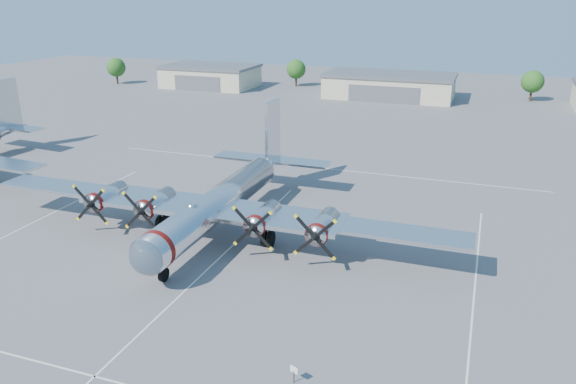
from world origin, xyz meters
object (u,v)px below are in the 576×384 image
(tree_far_west, at_px, (116,67))
(tree_east, at_px, (533,82))
(hangar_center, at_px, (389,85))
(tree_west, at_px, (296,69))
(hangar_west, at_px, (210,76))
(main_bomber_b29, at_px, (224,230))
(info_placard, at_px, (294,371))

(tree_far_west, xyz_separation_m, tree_east, (100.00, 10.00, 0.00))
(hangar_center, bearing_deg, tree_west, 162.18)
(hangar_west, height_order, tree_east, tree_east)
(main_bomber_b29, distance_m, info_placard, 24.55)
(tree_east, relative_size, info_placard, 5.69)
(tree_far_west, bearing_deg, hangar_west, 9.01)
(tree_far_west, height_order, info_placard, tree_far_west)
(tree_west, relative_size, info_placard, 5.69)
(tree_west, height_order, tree_east, same)
(info_placard, bearing_deg, main_bomber_b29, 148.33)
(tree_east, distance_m, info_placard, 107.90)
(hangar_west, bearing_deg, tree_west, 21.89)
(tree_east, distance_m, main_bomber_b29, 92.47)
(tree_west, bearing_deg, info_placard, -71.16)
(hangar_center, distance_m, info_placard, 101.02)
(hangar_center, height_order, tree_east, tree_east)
(tree_far_west, height_order, tree_west, same)
(tree_west, xyz_separation_m, tree_east, (55.00, -2.00, 0.00))
(tree_west, bearing_deg, tree_far_west, -165.07)
(hangar_west, bearing_deg, info_placard, -60.40)
(tree_east, xyz_separation_m, info_placard, (-18.04, -106.33, -3.40))
(hangar_west, relative_size, tree_west, 3.40)
(tree_far_west, bearing_deg, tree_west, 14.93)
(hangar_west, relative_size, tree_far_west, 3.40)
(hangar_west, distance_m, tree_far_west, 25.36)
(tree_far_west, height_order, main_bomber_b29, tree_far_west)
(tree_east, bearing_deg, info_placard, -99.63)
(hangar_west, relative_size, main_bomber_b29, 0.47)
(tree_west, height_order, main_bomber_b29, tree_west)
(tree_east, height_order, info_placard, tree_east)
(tree_east, bearing_deg, hangar_center, -168.62)
(hangar_west, distance_m, hangar_center, 45.00)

